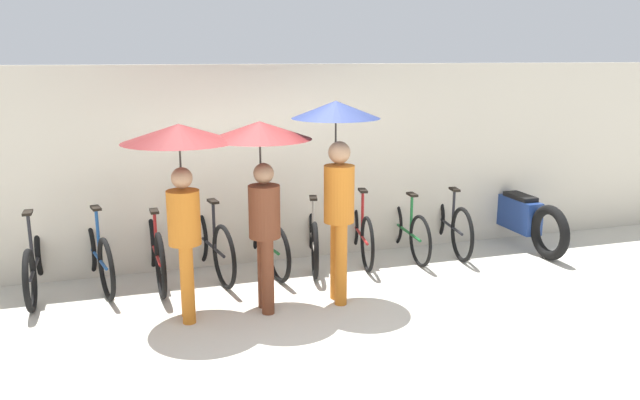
# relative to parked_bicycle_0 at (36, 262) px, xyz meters

# --- Properties ---
(ground_plane) EXTENTS (30.00, 30.00, 0.00)m
(ground_plane) POSITION_rel_parked_bicycle_0_xyz_m (2.58, -1.77, -0.35)
(ground_plane) COLOR beige
(back_wall) EXTENTS (14.19, 0.12, 2.49)m
(back_wall) POSITION_rel_parked_bicycle_0_xyz_m (2.58, 0.37, 0.89)
(back_wall) COLOR beige
(back_wall) RESTS_ON ground
(parked_bicycle_0) EXTENTS (0.44, 1.75, 1.11)m
(parked_bicycle_0) POSITION_rel_parked_bicycle_0_xyz_m (0.00, 0.00, 0.00)
(parked_bicycle_0) COLOR black
(parked_bicycle_0) RESTS_ON ground
(parked_bicycle_1) EXTENTS (0.54, 1.66, 1.11)m
(parked_bicycle_1) POSITION_rel_parked_bicycle_0_xyz_m (0.64, 0.04, 0.01)
(parked_bicycle_1) COLOR black
(parked_bicycle_1) RESTS_ON ground
(parked_bicycle_2) EXTENTS (0.44, 1.81, 1.07)m
(parked_bicycle_2) POSITION_rel_parked_bicycle_0_xyz_m (1.29, -0.02, 0.03)
(parked_bicycle_2) COLOR black
(parked_bicycle_2) RESTS_ON ground
(parked_bicycle_3) EXTENTS (0.49, 1.75, 1.09)m
(parked_bicycle_3) POSITION_rel_parked_bicycle_0_xyz_m (1.93, 0.03, 0.04)
(parked_bicycle_3) COLOR black
(parked_bicycle_3) RESTS_ON ground
(parked_bicycle_4) EXTENTS (0.46, 1.75, 1.06)m
(parked_bicycle_4) POSITION_rel_parked_bicycle_0_xyz_m (2.57, 0.07, 0.01)
(parked_bicycle_4) COLOR black
(parked_bicycle_4) RESTS_ON ground
(parked_bicycle_5) EXTENTS (0.57, 1.70, 1.04)m
(parked_bicycle_5) POSITION_rel_parked_bicycle_0_xyz_m (3.22, 0.04, 0.01)
(parked_bicycle_5) COLOR black
(parked_bicycle_5) RESTS_ON ground
(parked_bicycle_6) EXTENTS (0.47, 1.67, 1.08)m
(parked_bicycle_6) POSITION_rel_parked_bicycle_0_xyz_m (3.86, 0.06, 0.01)
(parked_bicycle_6) COLOR black
(parked_bicycle_6) RESTS_ON ground
(parked_bicycle_7) EXTENTS (0.44, 1.62, 1.02)m
(parked_bicycle_7) POSITION_rel_parked_bicycle_0_xyz_m (4.51, 0.03, -0.00)
(parked_bicycle_7) COLOR black
(parked_bicycle_7) RESTS_ON ground
(parked_bicycle_8) EXTENTS (0.44, 1.73, 0.99)m
(parked_bicycle_8) POSITION_rel_parked_bicycle_0_xyz_m (5.15, 0.08, 0.02)
(parked_bicycle_8) COLOR black
(parked_bicycle_8) RESTS_ON ground
(pedestrian_leading) EXTENTS (1.12, 1.12, 1.95)m
(pedestrian_leading) POSITION_rel_parked_bicycle_0_xyz_m (1.54, -1.14, 1.23)
(pedestrian_leading) COLOR #C66B1E
(pedestrian_leading) RESTS_ON ground
(pedestrian_center) EXTENTS (1.05, 1.05, 1.95)m
(pedestrian_center) POSITION_rel_parked_bicycle_0_xyz_m (2.33, -1.15, 1.21)
(pedestrian_center) COLOR brown
(pedestrian_center) RESTS_ON ground
(pedestrian_trailing) EXTENTS (0.92, 0.92, 2.14)m
(pedestrian_trailing) POSITION_rel_parked_bicycle_0_xyz_m (3.13, -1.15, 1.28)
(pedestrian_trailing) COLOR #C66B1E
(pedestrian_trailing) RESTS_ON ground
(motorcycle) EXTENTS (0.58, 2.06, 0.93)m
(motorcycle) POSITION_rel_parked_bicycle_0_xyz_m (6.19, -0.04, 0.05)
(motorcycle) COLOR black
(motorcycle) RESTS_ON ground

